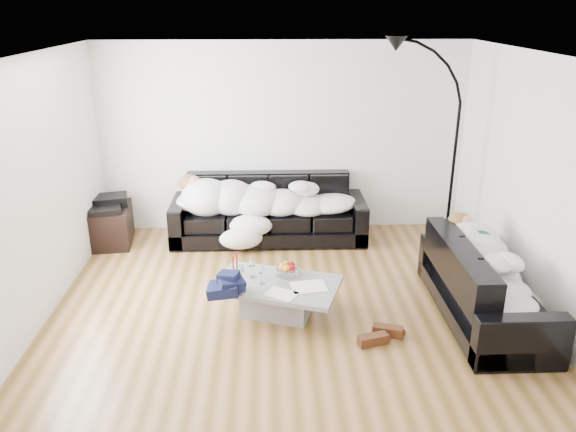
{
  "coord_description": "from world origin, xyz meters",
  "views": [
    {
      "loc": [
        -0.21,
        -5.33,
        3.05
      ],
      "look_at": [
        0.0,
        0.3,
        0.9
      ],
      "focal_mm": 35.0,
      "sensor_mm": 36.0,
      "label": 1
    }
  ],
  "objects_px": {
    "sofa_back": "(269,209)",
    "candle_left": "(233,266)",
    "stereo": "(108,203)",
    "floor_lamp": "(454,164)",
    "candle_right": "(237,262)",
    "av_cabinet": "(111,225)",
    "fruit_bowl": "(288,269)",
    "sleeper_right": "(488,261)",
    "sofa_right": "(486,282)",
    "coffee_table": "(277,298)",
    "wine_glass_a": "(252,269)",
    "sleeper_back": "(268,195)",
    "shoes": "(380,335)",
    "wine_glass_c": "(262,276)",
    "wine_glass_b": "(241,273)"
  },
  "relations": [
    {
      "from": "sofa_back",
      "to": "floor_lamp",
      "type": "xyz_separation_m",
      "value": [
        2.29,
        -0.52,
        0.76
      ]
    },
    {
      "from": "floor_lamp",
      "to": "fruit_bowl",
      "type": "bearing_deg",
      "value": -151.24
    },
    {
      "from": "coffee_table",
      "to": "wine_glass_a",
      "type": "bearing_deg",
      "value": 151.05
    },
    {
      "from": "fruit_bowl",
      "to": "stereo",
      "type": "bearing_deg",
      "value": 142.57
    },
    {
      "from": "candle_right",
      "to": "av_cabinet",
      "type": "xyz_separation_m",
      "value": [
        -1.77,
        1.67,
        -0.22
      ]
    },
    {
      "from": "sofa_right",
      "to": "wine_glass_c",
      "type": "distance_m",
      "value": 2.27
    },
    {
      "from": "wine_glass_b",
      "to": "candle_left",
      "type": "height_order",
      "value": "candle_left"
    },
    {
      "from": "coffee_table",
      "to": "sleeper_right",
      "type": "bearing_deg",
      "value": -3.18
    },
    {
      "from": "stereo",
      "to": "floor_lamp",
      "type": "xyz_separation_m",
      "value": [
        4.41,
        -0.44,
        0.61
      ]
    },
    {
      "from": "sleeper_back",
      "to": "av_cabinet",
      "type": "xyz_separation_m",
      "value": [
        -2.12,
        -0.03,
        -0.39
      ]
    },
    {
      "from": "wine_glass_b",
      "to": "wine_glass_a",
      "type": "bearing_deg",
      "value": 37.27
    },
    {
      "from": "sofa_right",
      "to": "coffee_table",
      "type": "relative_size",
      "value": 1.58
    },
    {
      "from": "candle_left",
      "to": "candle_right",
      "type": "relative_size",
      "value": 0.97
    },
    {
      "from": "coffee_table",
      "to": "shoes",
      "type": "bearing_deg",
      "value": -28.17
    },
    {
      "from": "sleeper_right",
      "to": "wine_glass_a",
      "type": "xyz_separation_m",
      "value": [
        -2.38,
        0.26,
        -0.17
      ]
    },
    {
      "from": "sofa_back",
      "to": "sleeper_back",
      "type": "height_order",
      "value": "sleeper_back"
    },
    {
      "from": "wine_glass_a",
      "to": "candle_left",
      "type": "bearing_deg",
      "value": 167.37
    },
    {
      "from": "sofa_back",
      "to": "candle_left",
      "type": "relative_size",
      "value": 12.27
    },
    {
      "from": "shoes",
      "to": "sleeper_back",
      "type": "bearing_deg",
      "value": 108.79
    },
    {
      "from": "wine_glass_c",
      "to": "floor_lamp",
      "type": "height_order",
      "value": "floor_lamp"
    },
    {
      "from": "fruit_bowl",
      "to": "candle_left",
      "type": "relative_size",
      "value": 1.11
    },
    {
      "from": "sleeper_right",
      "to": "fruit_bowl",
      "type": "xyz_separation_m",
      "value": [
        -2.0,
        0.29,
        -0.19
      ]
    },
    {
      "from": "coffee_table",
      "to": "fruit_bowl",
      "type": "bearing_deg",
      "value": 55.87
    },
    {
      "from": "sofa_back",
      "to": "sleeper_right",
      "type": "xyz_separation_m",
      "value": [
        2.19,
        -2.13,
        0.2
      ]
    },
    {
      "from": "sofa_back",
      "to": "wine_glass_a",
      "type": "bearing_deg",
      "value": -95.54
    },
    {
      "from": "wine_glass_b",
      "to": "sleeper_back",
      "type": "bearing_deg",
      "value": 81.35
    },
    {
      "from": "sofa_right",
      "to": "coffee_table",
      "type": "distance_m",
      "value": 2.13
    },
    {
      "from": "sleeper_right",
      "to": "sleeper_back",
      "type": "bearing_deg",
      "value": 46.48
    },
    {
      "from": "stereo",
      "to": "fruit_bowl",
      "type": "bearing_deg",
      "value": -51.74
    },
    {
      "from": "coffee_table",
      "to": "sofa_back",
      "type": "bearing_deg",
      "value": 92.13
    },
    {
      "from": "stereo",
      "to": "sofa_back",
      "type": "bearing_deg",
      "value": -12.22
    },
    {
      "from": "floor_lamp",
      "to": "sofa_right",
      "type": "bearing_deg",
      "value": -96.95
    },
    {
      "from": "candle_right",
      "to": "sleeper_back",
      "type": "bearing_deg",
      "value": 78.51
    },
    {
      "from": "fruit_bowl",
      "to": "wine_glass_c",
      "type": "distance_m",
      "value": 0.33
    },
    {
      "from": "sofa_back",
      "to": "sofa_right",
      "type": "xyz_separation_m",
      "value": [
        2.19,
        -2.13,
        -0.03
      ]
    },
    {
      "from": "sleeper_back",
      "to": "stereo",
      "type": "height_order",
      "value": "sleeper_back"
    },
    {
      "from": "sofa_back",
      "to": "wine_glass_a",
      "type": "distance_m",
      "value": 1.88
    },
    {
      "from": "wine_glass_a",
      "to": "wine_glass_b",
      "type": "relative_size",
      "value": 1.1
    },
    {
      "from": "sofa_right",
      "to": "wine_glass_a",
      "type": "relative_size",
      "value": 10.48
    },
    {
      "from": "candle_right",
      "to": "sofa_back",
      "type": "bearing_deg",
      "value": 78.83
    },
    {
      "from": "sofa_back",
      "to": "sofa_right",
      "type": "relative_size",
      "value": 1.33
    },
    {
      "from": "sofa_back",
      "to": "stereo",
      "type": "distance_m",
      "value": 2.12
    },
    {
      "from": "sofa_right",
      "to": "wine_glass_a",
      "type": "height_order",
      "value": "sofa_right"
    },
    {
      "from": "sofa_right",
      "to": "sleeper_right",
      "type": "height_order",
      "value": "sleeper_right"
    },
    {
      "from": "sofa_right",
      "to": "candle_left",
      "type": "xyz_separation_m",
      "value": [
        -2.57,
        0.3,
        0.07
      ]
    },
    {
      "from": "fruit_bowl",
      "to": "floor_lamp",
      "type": "height_order",
      "value": "floor_lamp"
    },
    {
      "from": "sofa_back",
      "to": "fruit_bowl",
      "type": "relative_size",
      "value": 11.03
    },
    {
      "from": "sleeper_back",
      "to": "av_cabinet",
      "type": "relative_size",
      "value": 2.98
    },
    {
      "from": "sleeper_back",
      "to": "shoes",
      "type": "height_order",
      "value": "sleeper_back"
    },
    {
      "from": "floor_lamp",
      "to": "stereo",
      "type": "bearing_deg",
      "value": 170.8
    }
  ]
}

